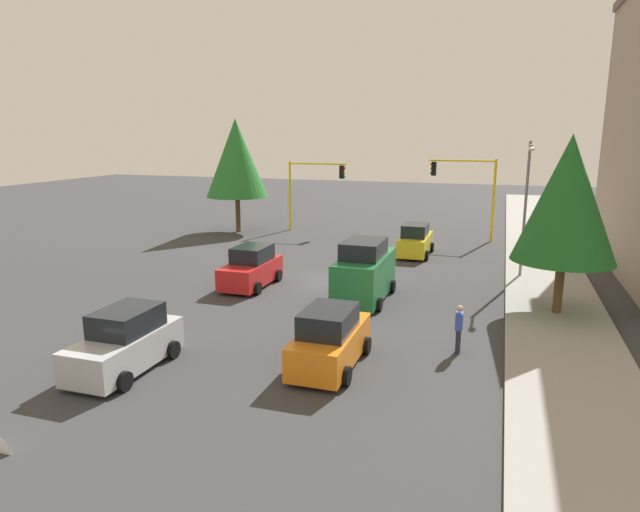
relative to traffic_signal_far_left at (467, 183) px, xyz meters
name	(u,v)px	position (x,y,z in m)	size (l,w,h in m)	color
ground_plane	(328,282)	(14.00, -5.70, -4.01)	(120.00, 120.00, 0.00)	#353538
sidewalk_kerb	(545,274)	(9.00, 4.80, -3.94)	(80.00, 4.00, 0.15)	gray
lane_arrow_near	(137,362)	(25.51, -8.70, -4.01)	(2.40, 1.10, 1.10)	silver
traffic_signal_far_left	(467,183)	(0.00, 0.00, 0.00)	(0.36, 4.59, 5.67)	yellow
traffic_signal_far_right	(313,182)	(0.00, -11.33, -0.25)	(0.36, 4.59, 5.30)	yellow
street_lamp_curbside	(527,195)	(10.39, 3.50, 0.33)	(2.15, 0.28, 7.00)	slate
tree_opposite_side	(236,158)	(2.00, -16.70, 1.55)	(4.62, 4.62, 8.46)	brown
tree_roadside_near	(567,199)	(16.00, 4.80, 0.81)	(4.03, 4.03, 7.36)	brown
delivery_van_green	(364,272)	(16.31, -3.28, -2.73)	(4.80, 2.22, 2.77)	#1E7238
car_red	(251,268)	(15.79, -9.10, -3.12)	(4.07, 2.05, 1.98)	red
car_yellow	(415,241)	(6.18, -2.54, -3.12)	(4.15, 1.95, 1.98)	yellow
car_silver	(125,343)	(26.05, -8.65, -3.12)	(4.10, 2.04, 1.98)	#B2B5BA
car_orange	(330,340)	(23.77, -2.58, -3.12)	(4.13, 2.00, 1.98)	orange
pedestrian_crossing	(459,328)	(21.38, 1.26, -3.10)	(0.40, 0.24, 1.70)	#262638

